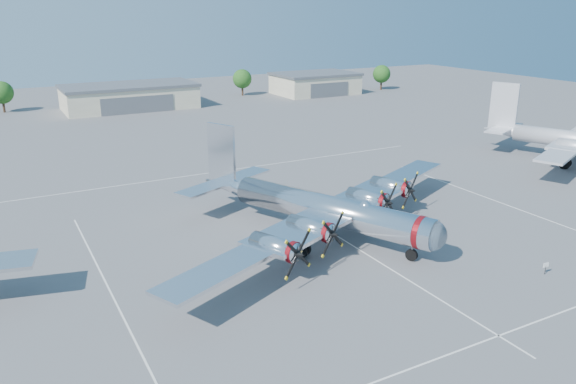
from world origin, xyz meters
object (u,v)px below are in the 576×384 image
hangar_east (315,83)px  hangar_center (130,96)px  tree_west (2,93)px  tree_east (242,79)px  tree_far_east (382,74)px  main_bomber_b29 (317,234)px  twin_engine_east (563,160)px  info_placard (546,266)px

hangar_east → hangar_center: bearing=-180.0°
tree_west → tree_east: 55.04m
tree_far_east → main_bomber_b29: 106.49m
tree_east → twin_engine_east: (15.56, -81.28, -4.22)m
tree_east → tree_far_east: bearing=-11.9°
hangar_east → info_placard: (-37.23, -99.20, -1.97)m
hangar_center → info_placard: (10.77, -99.20, -1.96)m
tree_east → tree_far_east: 38.83m
tree_far_east → info_placard: size_ratio=6.24×
hangar_east → tree_east: bearing=161.5°
main_bomber_b29 → twin_engine_east: 47.65m
tree_west → tree_east: same height
info_placard → twin_engine_east: bearing=42.6°
tree_far_east → hangar_east: bearing=174.4°
hangar_east → info_placard: size_ratio=19.35×
hangar_east → twin_engine_east: hangar_east is taller
hangar_east → main_bomber_b29: 96.28m
main_bomber_b29 → info_placard: 20.73m
hangar_center → info_placard: hangar_center is taller
main_bomber_b29 → tree_east: bearing=45.8°
tree_west → tree_far_east: size_ratio=1.00×
info_placard → hangar_center: bearing=104.3°
tree_west → tree_far_east: 93.54m
hangar_center → tree_far_east: 68.05m
hangar_east → twin_engine_east: (-2.44, -75.24, -2.71)m
main_bomber_b29 → info_placard: main_bomber_b29 is taller
main_bomber_b29 → tree_far_east: bearing=24.6°
hangar_east → main_bomber_b29: hangar_east is taller
tree_east → main_bomber_b29: tree_east is taller
twin_engine_east → info_placard: (-34.79, -23.96, 0.75)m
tree_east → twin_engine_east: tree_east is taller
tree_east → twin_engine_east: bearing=-79.2°
main_bomber_b29 → twin_engine_east: bearing=-15.8°
tree_far_east → info_placard: bearing=-120.5°
hangar_east → info_placard: 105.97m
twin_engine_east → info_placard: twin_engine_east is taller
tree_west → main_bomber_b29: bearing=-75.5°
hangar_center → main_bomber_b29: size_ratio=0.66×
tree_west → info_placard: size_ratio=6.24×
tree_far_east → twin_engine_east: (-22.44, -73.28, -4.22)m
hangar_center → main_bomber_b29: bearing=-91.1°
tree_west → main_bomber_b29: 93.65m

